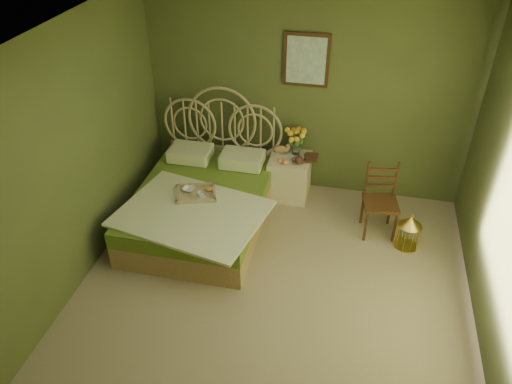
% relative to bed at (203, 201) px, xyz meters
% --- Properties ---
extents(floor, '(4.50, 4.50, 0.00)m').
position_rel_bed_xyz_m(floor, '(1.05, -1.16, -0.30)').
color(floor, tan).
rests_on(floor, ground).
extents(ceiling, '(4.50, 4.50, 0.00)m').
position_rel_bed_xyz_m(ceiling, '(1.05, -1.16, 2.30)').
color(ceiling, silver).
rests_on(ceiling, wall_back).
extents(wall_back, '(4.00, 0.00, 4.00)m').
position_rel_bed_xyz_m(wall_back, '(1.05, 1.09, 1.00)').
color(wall_back, '#565F32').
rests_on(wall_back, floor).
extents(wall_left, '(0.00, 4.50, 4.50)m').
position_rel_bed_xyz_m(wall_left, '(-0.95, -1.16, 1.00)').
color(wall_left, '#565F32').
rests_on(wall_left, floor).
extents(wall_art, '(0.54, 0.04, 0.64)m').
position_rel_bed_xyz_m(wall_art, '(1.02, 1.06, 1.45)').
color(wall_art, '#311B0D').
rests_on(wall_art, wall_back).
extents(bed, '(1.74, 2.20, 1.36)m').
position_rel_bed_xyz_m(bed, '(0.00, 0.00, 0.00)').
color(bed, tan).
rests_on(bed, floor).
extents(nightstand, '(0.51, 0.51, 0.99)m').
position_rel_bed_xyz_m(nightstand, '(0.93, 0.82, 0.05)').
color(nightstand, beige).
rests_on(nightstand, floor).
extents(chair, '(0.45, 0.45, 0.87)m').
position_rel_bed_xyz_m(chair, '(2.07, 0.33, 0.19)').
color(chair, '#311B0D').
rests_on(chair, floor).
extents(birdcage, '(0.27, 0.27, 0.41)m').
position_rel_bed_xyz_m(birdcage, '(2.42, 0.07, -0.10)').
color(birdcage, gold).
rests_on(birdcage, floor).
extents(book_lower, '(0.19, 0.23, 0.02)m').
position_rel_bed_xyz_m(book_lower, '(1.10, 0.82, 0.27)').
color(book_lower, '#381E0F').
rests_on(book_lower, nightstand).
extents(book_upper, '(0.17, 0.23, 0.02)m').
position_rel_bed_xyz_m(book_upper, '(1.10, 0.82, 0.29)').
color(book_upper, '#472819').
rests_on(book_upper, nightstand).
extents(cereal_bowl, '(0.18, 0.18, 0.03)m').
position_rel_bed_xyz_m(cereal_bowl, '(-0.11, -0.12, 0.24)').
color(cereal_bowl, white).
rests_on(cereal_bowl, bed).
extents(coffee_cup, '(0.10, 0.10, 0.07)m').
position_rel_bed_xyz_m(coffee_cup, '(0.07, -0.23, 0.26)').
color(coffee_cup, white).
rests_on(coffee_cup, bed).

